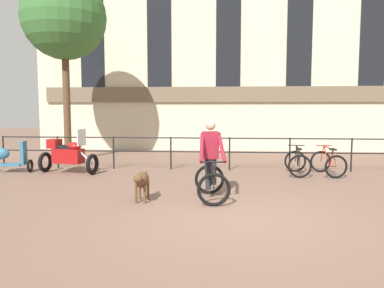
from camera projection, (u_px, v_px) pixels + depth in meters
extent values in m
plane|color=#7A5B4C|center=(234.00, 217.00, 6.73)|extent=(60.00, 60.00, 0.00)
cylinder|color=black|center=(4.00, 152.00, 12.45)|extent=(0.05, 0.05, 1.05)
cylinder|color=black|center=(58.00, 152.00, 12.30)|extent=(0.05, 0.05, 1.05)
cylinder|color=black|center=(114.00, 153.00, 12.15)|extent=(0.05, 0.05, 1.05)
cylinder|color=black|center=(171.00, 153.00, 11.99)|extent=(0.05, 0.05, 1.05)
cylinder|color=black|center=(229.00, 154.00, 11.84)|extent=(0.05, 0.05, 1.05)
cylinder|color=black|center=(290.00, 154.00, 11.69)|extent=(0.05, 0.05, 1.05)
cylinder|color=black|center=(351.00, 155.00, 11.54)|extent=(0.05, 0.05, 1.05)
cylinder|color=black|center=(230.00, 138.00, 11.79)|extent=(15.00, 0.04, 0.04)
cylinder|color=black|center=(230.00, 152.00, 11.84)|extent=(15.00, 0.04, 0.04)
cube|color=beige|center=(228.00, 59.00, 17.24)|extent=(18.00, 0.60, 8.49)
cube|color=brown|center=(228.00, 94.00, 17.04)|extent=(17.10, 0.12, 0.70)
cube|color=black|center=(92.00, 50.00, 17.39)|extent=(1.10, 0.06, 4.75)
cube|color=black|center=(159.00, 49.00, 17.13)|extent=(1.10, 0.06, 4.75)
cube|color=black|center=(228.00, 48.00, 16.88)|extent=(1.10, 0.06, 4.75)
cube|color=black|center=(299.00, 47.00, 16.62)|extent=(1.10, 0.06, 4.75)
cube|color=black|center=(373.00, 46.00, 16.37)|extent=(1.10, 0.06, 4.75)
torus|color=black|center=(214.00, 190.00, 7.46)|extent=(0.68, 0.15, 0.68)
torus|color=black|center=(209.00, 179.00, 8.56)|extent=(0.68, 0.15, 0.68)
cylinder|color=black|center=(212.00, 174.00, 7.87)|extent=(0.09, 0.49, 0.60)
cylinder|color=black|center=(211.00, 173.00, 8.20)|extent=(0.06, 0.23, 0.52)
cylinder|color=black|center=(212.00, 161.00, 7.94)|extent=(0.11, 0.66, 0.10)
cylinder|color=black|center=(210.00, 182.00, 8.34)|extent=(0.08, 0.44, 0.08)
cylinder|color=black|center=(210.00, 170.00, 8.41)|extent=(0.06, 0.27, 0.47)
cylinder|color=black|center=(213.00, 176.00, 7.53)|extent=(0.05, 0.23, 0.54)
cylinder|color=black|center=(213.00, 162.00, 7.61)|extent=(0.48, 0.09, 0.03)
cube|color=black|center=(210.00, 160.00, 8.27)|extent=(0.15, 0.25, 0.05)
cube|color=maroon|center=(210.00, 145.00, 8.24)|extent=(0.38, 0.26, 0.60)
sphere|color=tan|center=(211.00, 125.00, 8.20)|extent=(0.22, 0.22, 0.22)
cylinder|color=maroon|center=(202.00, 147.00, 7.90)|extent=(0.10, 0.71, 0.60)
cylinder|color=maroon|center=(222.00, 147.00, 7.92)|extent=(0.22, 0.71, 0.60)
cylinder|color=black|center=(208.00, 174.00, 8.20)|extent=(0.17, 0.32, 0.69)
cylinder|color=black|center=(214.00, 171.00, 8.20)|extent=(0.11, 0.30, 0.58)
ellipsoid|color=brown|center=(142.00, 180.00, 7.85)|extent=(0.28, 0.53, 0.33)
cylinder|color=brown|center=(140.00, 181.00, 7.63)|extent=(0.18, 0.18, 0.18)
sphere|color=brown|center=(138.00, 179.00, 7.47)|extent=(0.19, 0.19, 0.19)
cone|color=brown|center=(137.00, 180.00, 7.39)|extent=(0.10, 0.11, 0.10)
cylinder|color=brown|center=(145.00, 174.00, 8.16)|extent=(0.06, 0.18, 0.12)
cylinder|color=brown|center=(136.00, 194.00, 7.71)|extent=(0.06, 0.06, 0.40)
cylinder|color=brown|center=(145.00, 194.00, 7.70)|extent=(0.06, 0.06, 0.40)
cylinder|color=brown|center=(140.00, 190.00, 8.05)|extent=(0.06, 0.06, 0.40)
cylinder|color=brown|center=(148.00, 190.00, 8.03)|extent=(0.06, 0.06, 0.40)
torus|color=black|center=(92.00, 164.00, 11.08)|extent=(0.23, 0.63, 0.62)
torus|color=black|center=(45.00, 162.00, 11.51)|extent=(0.23, 0.63, 0.62)
cube|color=maroon|center=(68.00, 156.00, 11.28)|extent=(0.95, 0.56, 0.44)
ellipsoid|color=maroon|center=(74.00, 146.00, 11.19)|extent=(0.53, 0.40, 0.24)
cube|color=black|center=(65.00, 147.00, 11.28)|extent=(0.61, 0.40, 0.10)
cylinder|color=#B2B2B7|center=(86.00, 158.00, 11.12)|extent=(0.45, 0.14, 0.41)
cube|color=silver|center=(81.00, 137.00, 11.10)|extent=(0.11, 0.44, 0.50)
cube|color=maroon|center=(54.00, 144.00, 11.37)|extent=(0.38, 0.41, 0.28)
torus|color=black|center=(295.00, 161.00, 11.57)|extent=(0.66, 0.10, 0.66)
torus|color=black|center=(300.00, 166.00, 10.54)|extent=(0.66, 0.10, 0.66)
cylinder|color=black|center=(297.00, 155.00, 11.14)|extent=(0.06, 0.47, 0.58)
cylinder|color=black|center=(298.00, 158.00, 10.84)|extent=(0.05, 0.22, 0.51)
cylinder|color=black|center=(298.00, 147.00, 11.03)|extent=(0.07, 0.63, 0.10)
cylinder|color=black|center=(299.00, 166.00, 10.74)|extent=(0.05, 0.42, 0.07)
cylinder|color=black|center=(300.00, 158.00, 10.63)|extent=(0.04, 0.25, 0.46)
cylinder|color=black|center=(296.00, 153.00, 11.45)|extent=(0.04, 0.21, 0.52)
cylinder|color=black|center=(296.00, 145.00, 11.33)|extent=(0.48, 0.06, 0.03)
cube|color=black|center=(299.00, 149.00, 10.72)|extent=(0.14, 0.25, 0.05)
torus|color=black|center=(321.00, 161.00, 11.50)|extent=(0.66, 0.16, 0.66)
torus|color=black|center=(336.00, 167.00, 10.46)|extent=(0.66, 0.16, 0.66)
cylinder|color=maroon|center=(327.00, 156.00, 11.07)|extent=(0.10, 0.47, 0.58)
cylinder|color=maroon|center=(331.00, 158.00, 10.76)|extent=(0.06, 0.22, 0.51)
cylinder|color=maroon|center=(328.00, 148.00, 10.96)|extent=(0.13, 0.63, 0.10)
cylinder|color=maroon|center=(333.00, 166.00, 10.67)|extent=(0.09, 0.42, 0.07)
cylinder|color=maroon|center=(334.00, 158.00, 10.55)|extent=(0.06, 0.25, 0.46)
cylinder|color=maroon|center=(322.00, 154.00, 11.38)|extent=(0.06, 0.21, 0.52)
cylinder|color=maroon|center=(324.00, 146.00, 11.27)|extent=(0.48, 0.10, 0.03)
cube|color=black|center=(333.00, 149.00, 10.64)|extent=(0.15, 0.26, 0.05)
torus|color=black|center=(30.00, 166.00, 11.50)|extent=(0.13, 0.41, 0.40)
cube|color=teal|center=(10.00, 165.00, 11.46)|extent=(0.70, 0.36, 0.08)
cube|color=teal|center=(24.00, 153.00, 11.45)|extent=(0.14, 0.33, 0.72)
ellipsoid|color=teal|center=(1.00, 154.00, 11.42)|extent=(0.55, 0.37, 0.36)
cylinder|color=brown|center=(67.00, 102.00, 13.82)|extent=(0.26, 0.26, 4.41)
sphere|color=#386B33|center=(64.00, 17.00, 13.53)|extent=(3.03, 3.03, 3.03)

